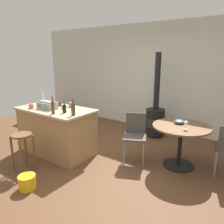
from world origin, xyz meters
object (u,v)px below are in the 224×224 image
at_px(wooden_stool, 22,144).
at_px(toolbox, 47,105).
at_px(cup_3, 64,106).
at_px(bottle_0, 64,109).
at_px(dining_table, 181,135).
at_px(wine_glass, 186,123).
at_px(wood_stove, 155,117).
at_px(bottle_1, 73,109).
at_px(bottle_3, 53,107).
at_px(cup_0, 59,104).
at_px(cup_1, 31,106).
at_px(bottle_2, 43,98).
at_px(cup_2, 71,105).
at_px(folding_chair_near, 135,133).
at_px(plastic_bucket, 27,182).
at_px(kitchen_island, 57,131).
at_px(serving_bowl, 179,122).

height_order(wooden_stool, toolbox, toolbox).
distance_m(wooden_stool, cup_3, 1.03).
bearing_deg(bottle_0, dining_table, 28.07).
bearing_deg(wine_glass, wood_stove, 130.74).
bearing_deg(wine_glass, bottle_1, -152.67).
xyz_separation_m(bottle_3, cup_3, (-0.15, 0.38, -0.08)).
bearing_deg(toolbox, wood_stove, 57.29).
relative_size(bottle_1, cup_0, 2.30).
relative_size(cup_3, wine_glass, 0.88).
bearing_deg(cup_3, wine_glass, 15.69).
bearing_deg(bottle_3, wooden_stool, -108.59).
xyz_separation_m(dining_table, cup_1, (-2.57, -1.11, 0.38)).
bearing_deg(bottle_2, wine_glass, 11.05).
bearing_deg(wooden_stool, bottle_2, 124.89).
bearing_deg(toolbox, cup_3, 38.59).
relative_size(cup_0, cup_2, 0.99).
height_order(dining_table, wine_glass, wine_glass).
relative_size(folding_chair_near, plastic_bucket, 3.53).
height_order(wood_stove, cup_1, wood_stove).
bearing_deg(folding_chair_near, bottle_2, -167.83).
bearing_deg(bottle_3, wine_glass, 26.29).
bearing_deg(plastic_bucket, toolbox, 125.52).
bearing_deg(wine_glass, kitchen_island, -162.88).
height_order(wooden_stool, bottle_3, bottle_3).
relative_size(bottle_1, plastic_bucket, 1.14).
distance_m(wooden_stool, bottle_1, 1.01).
bearing_deg(dining_table, cup_0, -164.43).
height_order(kitchen_island, bottle_0, bottle_0).
height_order(cup_2, plastic_bucket, cup_2).
xyz_separation_m(cup_3, serving_bowl, (1.97, 0.85, -0.17)).
bearing_deg(bottle_3, cup_0, 129.18).
xyz_separation_m(wood_stove, cup_0, (-1.33, -1.75, 0.46)).
relative_size(dining_table, cup_2, 7.76).
xyz_separation_m(toolbox, cup_2, (0.26, 0.36, -0.02)).
relative_size(dining_table, bottle_1, 3.40).
xyz_separation_m(bottle_0, bottle_3, (-0.09, -0.18, 0.05)).
height_order(toolbox, plastic_bucket, toolbox).
bearing_deg(bottle_1, bottle_2, 166.21).
height_order(bottle_1, cup_2, bottle_1).
bearing_deg(cup_0, bottle_0, -32.71).
relative_size(bottle_2, bottle_3, 0.99).
bearing_deg(bottle_3, dining_table, 30.93).
height_order(dining_table, cup_2, cup_2).
xyz_separation_m(kitchen_island, wooden_stool, (0.11, -0.82, 0.02)).
relative_size(bottle_2, wine_glass, 2.14).
bearing_deg(dining_table, folding_chair_near, -159.96).
bearing_deg(serving_bowl, toolbox, -154.76).
xyz_separation_m(toolbox, bottle_1, (0.75, -0.05, 0.04)).
xyz_separation_m(wood_stove, cup_3, (-1.08, -1.86, 0.46)).
xyz_separation_m(bottle_3, cup_1, (-0.67, 0.03, -0.08)).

